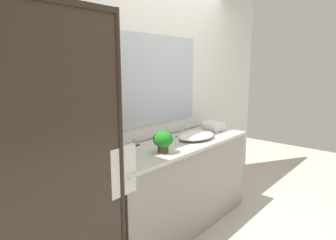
{
  "coord_description": "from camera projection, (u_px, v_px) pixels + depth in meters",
  "views": [
    {
      "loc": [
        -2.16,
        -1.74,
        1.65
      ],
      "look_at": [
        -0.15,
        0.0,
        1.15
      ],
      "focal_mm": 31.0,
      "sensor_mm": 36.0,
      "label": 1
    }
  ],
  "objects": [
    {
      "name": "faucet",
      "position": [
        183.0,
        132.0,
        3.11
      ],
      "size": [
        0.17,
        0.13,
        0.14
      ],
      "color": "silver",
      "rests_on": "vanity_cabinet"
    },
    {
      "name": "ground_plane",
      "position": [
        177.0,
        226.0,
        3.03
      ],
      "size": [
        8.0,
        8.0,
        0.0
      ],
      "primitive_type": "plane",
      "color": "beige"
    },
    {
      "name": "sink_basin",
      "position": [
        196.0,
        135.0,
        3.01
      ],
      "size": [
        0.46,
        0.33,
        0.07
      ],
      "primitive_type": "ellipsoid",
      "color": "white",
      "rests_on": "vanity_cabinet"
    },
    {
      "name": "vanity_cabinet",
      "position": [
        177.0,
        185.0,
        2.95
      ],
      "size": [
        1.8,
        0.58,
        0.9
      ],
      "color": "#9E9993",
      "rests_on": "ground_plane"
    },
    {
      "name": "potted_plant",
      "position": [
        163.0,
        140.0,
        2.51
      ],
      "size": [
        0.18,
        0.18,
        0.19
      ],
      "color": "#473828",
      "rests_on": "vanity_cabinet"
    },
    {
      "name": "shower_enclosure",
      "position": [
        71.0,
        170.0,
        1.77
      ],
      "size": [
        1.2,
        0.59,
        2.0
      ],
      "color": "#2D2319",
      "rests_on": "ground_plane"
    },
    {
      "name": "amenity_bottle_lotion",
      "position": [
        134.0,
        144.0,
        2.63
      ],
      "size": [
        0.03,
        0.03,
        0.1
      ],
      "color": "silver",
      "rests_on": "vanity_cabinet"
    },
    {
      "name": "wall_back_with_mirror",
      "position": [
        152.0,
        99.0,
        3.01
      ],
      "size": [
        4.4,
        0.06,
        2.6
      ],
      "color": "silver",
      "rests_on": "ground_plane"
    },
    {
      "name": "rolled_towel_near_edge",
      "position": [
        216.0,
        125.0,
        3.44
      ],
      "size": [
        0.15,
        0.24,
        0.11
      ],
      "primitive_type": "cylinder",
      "rotation": [
        1.57,
        0.0,
        -0.22
      ],
      "color": "white",
      "rests_on": "vanity_cabinet"
    },
    {
      "name": "rolled_towel_middle",
      "position": [
        211.0,
        127.0,
        3.36
      ],
      "size": [
        0.16,
        0.24,
        0.11
      ],
      "primitive_type": "cylinder",
      "rotation": [
        1.57,
        0.0,
        -0.23
      ],
      "color": "white",
      "rests_on": "vanity_cabinet"
    },
    {
      "name": "amenity_bottle_body_wash",
      "position": [
        176.0,
        141.0,
        2.73
      ],
      "size": [
        0.02,
        0.02,
        0.1
      ],
      "color": "white",
      "rests_on": "vanity_cabinet"
    }
  ]
}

